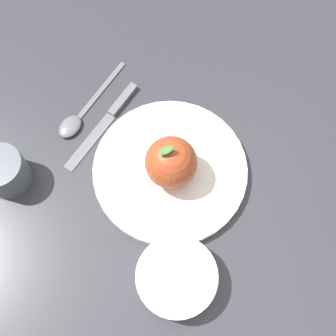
{
  "coord_description": "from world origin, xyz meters",
  "views": [
    {
      "loc": [
        0.05,
        0.28,
        0.67
      ],
      "look_at": [
        0.0,
        0.02,
        0.02
      ],
      "focal_mm": 45.21,
      "sensor_mm": 36.0,
      "label": 1
    }
  ],
  "objects_px": {
    "apple": "(172,162)",
    "side_bowl": "(177,277)",
    "knife": "(109,118)",
    "spoon": "(78,117)",
    "dinner_plate": "(168,170)",
    "cup": "(3,170)"
  },
  "relations": [
    {
      "from": "knife",
      "to": "spoon",
      "type": "xyz_separation_m",
      "value": [
        0.05,
        -0.01,
        0.0
      ]
    },
    {
      "from": "apple",
      "to": "spoon",
      "type": "xyz_separation_m",
      "value": [
        0.14,
        -0.14,
        -0.05
      ]
    },
    {
      "from": "dinner_plate",
      "to": "cup",
      "type": "bearing_deg",
      "value": -9.03
    },
    {
      "from": "cup",
      "to": "spoon",
      "type": "relative_size",
      "value": 0.51
    },
    {
      "from": "apple",
      "to": "side_bowl",
      "type": "xyz_separation_m",
      "value": [
        0.03,
        0.17,
        -0.03
      ]
    },
    {
      "from": "side_bowl",
      "to": "dinner_plate",
      "type": "bearing_deg",
      "value": -97.05
    },
    {
      "from": "dinner_plate",
      "to": "spoon",
      "type": "relative_size",
      "value": 1.73
    },
    {
      "from": "side_bowl",
      "to": "knife",
      "type": "bearing_deg",
      "value": -78.22
    },
    {
      "from": "dinner_plate",
      "to": "cup",
      "type": "xyz_separation_m",
      "value": [
        0.26,
        -0.04,
        0.02
      ]
    },
    {
      "from": "dinner_plate",
      "to": "cup",
      "type": "height_order",
      "value": "cup"
    },
    {
      "from": "spoon",
      "to": "cup",
      "type": "bearing_deg",
      "value": 35.5
    },
    {
      "from": "side_bowl",
      "to": "knife",
      "type": "height_order",
      "value": "side_bowl"
    },
    {
      "from": "side_bowl",
      "to": "spoon",
      "type": "relative_size",
      "value": 0.81
    },
    {
      "from": "apple",
      "to": "spoon",
      "type": "distance_m",
      "value": 0.21
    },
    {
      "from": "apple",
      "to": "spoon",
      "type": "height_order",
      "value": "apple"
    },
    {
      "from": "dinner_plate",
      "to": "spoon",
      "type": "distance_m",
      "value": 0.19
    },
    {
      "from": "apple",
      "to": "knife",
      "type": "height_order",
      "value": "apple"
    },
    {
      "from": "dinner_plate",
      "to": "knife",
      "type": "distance_m",
      "value": 0.15
    },
    {
      "from": "dinner_plate",
      "to": "side_bowl",
      "type": "relative_size",
      "value": 2.12
    },
    {
      "from": "apple",
      "to": "knife",
      "type": "relative_size",
      "value": 0.64
    },
    {
      "from": "apple",
      "to": "spoon",
      "type": "bearing_deg",
      "value": -44.16
    },
    {
      "from": "apple",
      "to": "cup",
      "type": "relative_size",
      "value": 1.28
    }
  ]
}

